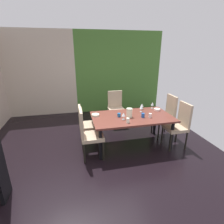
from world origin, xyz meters
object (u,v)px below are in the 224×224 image
wine_glass_front (123,115)px  cup_west (119,115)px  wine_glass_north (152,104)px  cup_right (143,115)px  pitcher_center (129,113)px  chair_right_near (179,123)px  serving_bowl_near_window (157,110)px  cup_rear (150,115)px  wine_glass_east (141,107)px  cup_south (128,120)px  chair_head_far (116,106)px  chair_right_far (166,114)px  dining_table (132,119)px  chair_left_near (88,132)px  chair_left_far (86,123)px  serving_bowl_left (95,115)px  wine_glass_corner (142,105)px

wine_glass_front → cup_west: bearing=105.9°
wine_glass_north → cup_west: bearing=-158.3°
cup_right → pitcher_center: size_ratio=0.46×
chair_right_near → wine_glass_north: 0.81m
serving_bowl_near_window → cup_right: (-0.51, -0.36, 0.03)m
cup_rear → cup_west: (-0.65, 0.19, -0.00)m
wine_glass_east → cup_south: wine_glass_east is taller
wine_glass_front → pitcher_center: 0.20m
chair_head_far → chair_right_far: (1.07, -1.01, 0.03)m
pitcher_center → cup_south: bearing=-113.1°
dining_table → cup_west: size_ratio=21.52×
wine_glass_north → dining_table: bearing=-148.7°
serving_bowl_near_window → cup_south: 1.09m
dining_table → chair_left_near: chair_left_near is taller
chair_head_far → serving_bowl_near_window: bearing=126.1°
chair_left_far → wine_glass_east: size_ratio=6.36×
wine_glass_north → wine_glass_front: bearing=-148.7°
chair_right_far → serving_bowl_left: chair_right_far is taller
chair_right_far → cup_right: (-0.81, -0.40, 0.19)m
wine_glass_north → chair_left_near: bearing=-157.8°
chair_left_near → cup_west: chair_left_near is taller
wine_glass_front → wine_glass_corner: (0.63, 0.54, -0.00)m
wine_glass_north → cup_west: size_ratio=1.92×
chair_head_far → chair_right_near: 1.89m
wine_glass_north → serving_bowl_near_window: 0.20m
serving_bowl_left → chair_left_far: bearing=158.8°
wine_glass_corner → cup_rear: wine_glass_corner is taller
serving_bowl_left → serving_bowl_near_window: bearing=1.4°
wine_glass_east → cup_west: wine_glass_east is taller
chair_left_far → wine_glass_corner: chair_left_far is taller
chair_left_far → dining_table: bearing=74.5°
chair_left_near → serving_bowl_near_window: (1.73, 0.51, 0.17)m
serving_bowl_near_window → dining_table: bearing=-162.0°
wine_glass_corner → chair_right_near: bearing=-47.2°
dining_table → chair_left_near: bearing=-164.6°
cup_south → cup_right: (0.41, 0.21, -0.00)m
wine_glass_front → wine_glass_north: size_ratio=0.94×
chair_right_near → chair_left_near: bearing=90.0°
chair_right_far → wine_glass_corner: bearing=79.5°
dining_table → serving_bowl_near_window: (0.72, 0.23, 0.10)m
chair_right_near → cup_right: bearing=79.1°
wine_glass_east → wine_glass_north: (0.37, 0.19, 0.00)m
serving_bowl_left → pitcher_center: pitcher_center is taller
wine_glass_corner → wine_glass_east: (-0.08, -0.17, 0.01)m
serving_bowl_near_window → pitcher_center: pitcher_center is taller
chair_left_far → chair_right_near: 2.09m
chair_left_near → wine_glass_corner: bearing=115.6°
dining_table → chair_left_far: chair_left_far is taller
serving_bowl_left → pitcher_center: bearing=-18.1°
chair_right_near → pitcher_center: chair_right_near is taller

